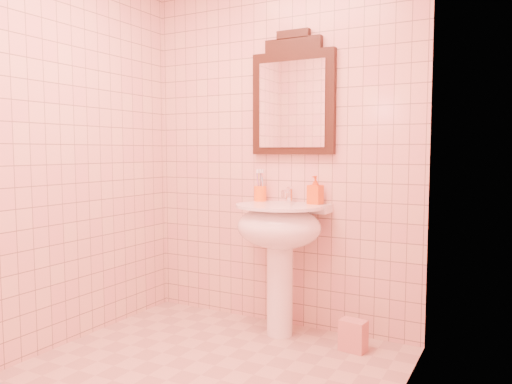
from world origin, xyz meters
The scene contains 7 objects.
back_wall centered at (0.00, 1.10, 1.25)m, with size 2.00×0.02×2.50m, color beige.
pedestal_sink centered at (0.12, 0.87, 0.66)m, with size 0.58×0.58×0.86m.
faucet centered at (0.12, 1.01, 0.92)m, with size 0.04×0.16×0.11m.
mirror centered at (0.12, 1.07, 1.57)m, with size 0.59×0.06×0.82m.
toothbrush_cup centered at (-0.10, 1.02, 0.92)m, with size 0.09×0.09×0.20m.
soap_dispenser centered at (0.31, 1.02, 0.96)m, with size 0.08×0.09×0.19m, color #DB5212.
towel centered at (0.63, 0.85, 0.09)m, with size 0.15×0.10×0.19m, color pink.
Camera 1 is at (1.50, -2.02, 1.21)m, focal length 35.00 mm.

